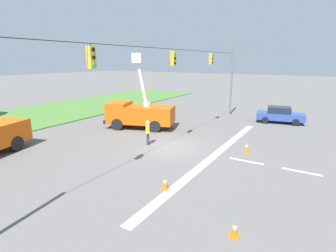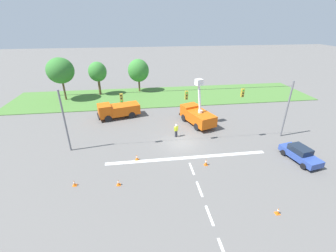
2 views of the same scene
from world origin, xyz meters
The scene contains 16 objects.
ground_plane centered at (0.00, 0.00, 0.00)m, with size 200.00×200.00×0.00m, color #605E5B.
grass_verge centered at (0.00, 18.00, 0.05)m, with size 56.00×12.00×0.10m, color #477533.
lane_markings centered at (0.00, -4.82, 0.00)m, with size 17.60×15.25×0.01m.
signal_gantry centered at (0.06, 0.00, 4.43)m, with size 26.20×0.33×7.20m.
tree_far_west centered at (-18.25, 18.36, 5.40)m, with size 4.67×4.61×7.65m.
tree_west centered at (-12.35, 20.60, 4.52)m, with size 3.38×3.02×6.41m.
tree_centre centered at (-4.65, 21.84, 4.30)m, with size 4.13×3.63×6.54m.
utility_truck_bucket_lift centered at (3.14, 5.02, 1.39)m, with size 4.34×6.43×6.47m.
utility_truck_support_near centered at (-8.12, 8.86, 1.24)m, with size 6.59×3.85×2.31m.
sedan_blue centered at (11.69, -5.37, 0.79)m, with size 2.54×4.55×1.56m.
road_worker centered at (-0.44, 1.59, 1.00)m, with size 0.57×0.41×1.77m.
traffic_cone_foreground_left centered at (5.29, -11.88, 0.28)m, with size 0.36×0.36×0.59m.
traffic_cone_foreground_right centered at (-5.48, -2.98, 0.31)m, with size 0.36×0.36×0.64m.
traffic_cone_mid_left centered at (1.59, -4.92, 0.37)m, with size 0.36×0.36×0.75m.
traffic_cone_mid_right centered at (-7.18, -6.84, 0.29)m, with size 0.36×0.36×0.61m.
traffic_cone_near_bucket centered at (-11.14, -6.36, 0.28)m, with size 0.36×0.36×0.60m.
Camera 2 is at (-4.88, -23.38, 13.79)m, focal length 24.00 mm.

